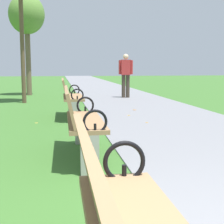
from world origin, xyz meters
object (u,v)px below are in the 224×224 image
Objects in this scene: park_bench_3 at (71,97)px; pedestrian_walking at (126,73)px; park_bench_2 at (81,120)px; tree_3 at (27,16)px.

park_bench_3 is 0.99× the size of pedestrian_walking.
pedestrian_walking reaches higher than park_bench_2.
park_bench_2 is at bearing -90.00° from park_bench_3.
tree_3 is 2.50× the size of pedestrian_walking.
pedestrian_walking is (3.69, -1.88, -2.26)m from tree_3.
park_bench_2 is at bearing -81.35° from tree_3.
tree_3 reaches higher than park_bench_3.
park_bench_3 is 7.05m from tree_3.
park_bench_3 is at bearing -116.38° from pedestrian_walking.
pedestrian_walking is (2.21, 4.46, 0.44)m from park_bench_3.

